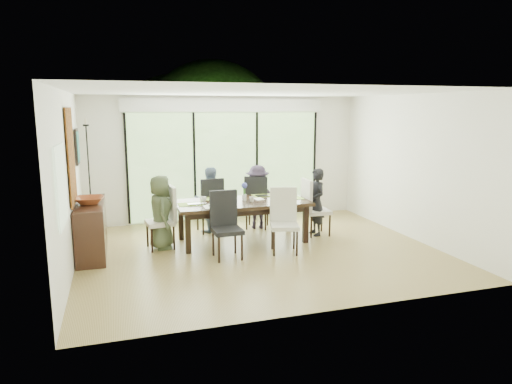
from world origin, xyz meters
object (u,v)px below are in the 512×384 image
object	(u,v)px
person_right_end	(316,202)
cup_a	(203,199)
person_far_left	(209,200)
chair_far_left	(209,204)
cup_b	(252,199)
chair_left_end	(160,218)
person_far_right	(258,197)
vase	(244,197)
cup_c	(281,195)
chair_far_right	(257,201)
chair_near_right	(285,221)
bowl	(89,200)
chair_right_end	(317,207)
table_top	(242,203)
person_left_end	(161,212)
laptop	(197,204)
chair_near_left	(227,225)
sideboard	(92,229)

from	to	relation	value
person_right_end	cup_a	distance (m)	2.19
cup_a	person_right_end	bearing A→B (deg)	-3.94
person_far_left	cup_a	distance (m)	0.74
chair_far_left	cup_b	distance (m)	1.15
chair_left_end	person_far_right	xyz separation A→B (m)	(2.05, 0.83, 0.10)
person_far_left	vase	size ratio (longest dim) A/B	10.75
cup_c	vase	bearing A→B (deg)	-176.19
person_far_right	cup_b	bearing A→B (deg)	76.88
chair_left_end	cup_b	xyz separation A→B (m)	(1.65, -0.10, 0.25)
chair_far_right	vase	xyz separation A→B (m)	(-0.50, -0.80, 0.26)
chair_left_end	chair_near_right	bearing A→B (deg)	59.42
chair_far_left	person_far_left	size ratio (longest dim) A/B	0.85
chair_left_end	bowl	xyz separation A→B (m)	(-1.13, -0.11, 0.40)
chair_right_end	cup_c	distance (m)	0.75
cup_b	chair_right_end	bearing A→B (deg)	4.24
cup_a	table_top	bearing A→B (deg)	-12.09
chair_far_left	vase	bearing A→B (deg)	116.10
bowl	vase	bearing A→B (deg)	3.32
chair_right_end	chair_far_left	world-z (taller)	same
person_left_end	laptop	bearing A→B (deg)	-99.91
person_far_right	bowl	size ratio (longest dim) A/B	2.75
chair_near_left	person_right_end	world-z (taller)	person_right_end
vase	bowl	xyz separation A→B (m)	(-2.68, -0.16, 0.13)
laptop	cup_c	bearing A→B (deg)	4.36
person_right_end	laptop	bearing A→B (deg)	-89.65
chair_right_end	person_far_left	size ratio (longest dim) A/B	0.85
chair_left_end	person_left_end	size ratio (longest dim) A/B	0.85
bowl	cup_c	bearing A→B (deg)	3.43
table_top	cup_c	bearing A→B (deg)	7.13
cup_b	bowl	distance (m)	2.79
vase	person_right_end	bearing A→B (deg)	-2.00
table_top	chair_far_right	distance (m)	1.03
person_right_end	laptop	distance (m)	2.34
chair_far_right	person_right_end	bearing A→B (deg)	162.33
chair_far_right	cup_b	size ratio (longest dim) A/B	11.00
cup_b	sideboard	distance (m)	2.81
chair_far_right	laptop	world-z (taller)	chair_far_right
chair_far_right	cup_c	world-z (taller)	chair_far_right
chair_left_end	laptop	distance (m)	0.69
person_right_end	vase	size ratio (longest dim) A/B	10.75
person_left_end	cup_c	distance (m)	2.29
chair_near_left	person_left_end	size ratio (longest dim) A/B	0.85
person_right_end	laptop	xyz separation A→B (m)	(-2.33, -0.10, 0.12)
laptop	chair_left_end	bearing A→B (deg)	168.71
chair_far_right	chair_near_left	world-z (taller)	same
cup_c	person_right_end	bearing A→B (deg)	-8.37
person_right_end	cup_b	distance (m)	1.34
chair_left_end	bowl	bearing A→B (deg)	-91.75
chair_near_right	cup_c	distance (m)	1.05
person_far_right	bowl	world-z (taller)	person_far_right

